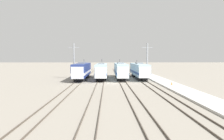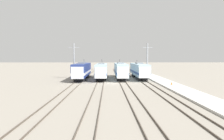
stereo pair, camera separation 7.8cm
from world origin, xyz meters
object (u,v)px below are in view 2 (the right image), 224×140
at_px(locomotive_center_left, 102,71).
at_px(traffic_cone, 172,83).
at_px(locomotive_center_right, 121,70).
at_px(locomotive_far_right, 139,70).
at_px(catenary_tower_right, 147,60).
at_px(locomotive_far_left, 82,71).
at_px(catenary_tower_left, 74,60).

height_order(locomotive_center_left, traffic_cone, locomotive_center_left).
bearing_deg(locomotive_center_right, traffic_cone, -57.67).
height_order(locomotive_center_left, locomotive_far_right, locomotive_center_left).
distance_m(locomotive_center_right, catenary_tower_right, 7.50).
height_order(locomotive_far_left, catenary_tower_right, catenary_tower_right).
relative_size(locomotive_center_right, catenary_tower_left, 2.01).
height_order(locomotive_center_right, catenary_tower_left, catenary_tower_left).
bearing_deg(catenary_tower_left, locomotive_far_left, -32.75).
height_order(locomotive_center_left, locomotive_center_right, locomotive_center_left).
distance_m(locomotive_center_right, catenary_tower_left, 12.44).
bearing_deg(catenary_tower_left, locomotive_far_right, 0.31).
xyz_separation_m(locomotive_center_left, locomotive_far_right, (9.88, 1.26, 0.02)).
distance_m(locomotive_far_right, catenary_tower_right, 3.34).
height_order(locomotive_center_right, locomotive_far_right, locomotive_center_right).
height_order(locomotive_far_left, traffic_cone, locomotive_far_left).
relative_size(catenary_tower_left, catenary_tower_right, 1.00).
height_order(catenary_tower_left, catenary_tower_right, same).
bearing_deg(locomotive_far_left, locomotive_far_right, 5.97).
bearing_deg(locomotive_center_left, catenary_tower_right, 5.59).
height_order(locomotive_far_left, locomotive_center_left, locomotive_center_left).
bearing_deg(catenary_tower_right, catenary_tower_left, 180.00).
relative_size(locomotive_center_left, catenary_tower_left, 1.88).
xyz_separation_m(locomotive_far_left, catenary_tower_left, (-2.27, 1.46, 2.55)).
relative_size(locomotive_far_left, catenary_tower_left, 2.02).
distance_m(locomotive_center_left, catenary_tower_right, 12.31).
relative_size(locomotive_center_left, locomotive_far_right, 0.94).
bearing_deg(locomotive_center_left, locomotive_center_right, 6.68).
distance_m(locomotive_center_left, traffic_cone, 19.76).
height_order(locomotive_far_left, locomotive_far_right, locomotive_far_left).
bearing_deg(locomotive_far_left, catenary_tower_left, 147.25).
xyz_separation_m(catenary_tower_left, traffic_cone, (21.26, -14.98, -4.22)).
bearing_deg(catenary_tower_right, locomotive_far_right, 177.48).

